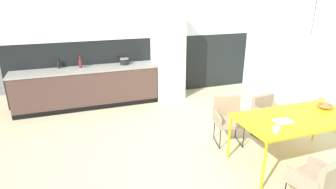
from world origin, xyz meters
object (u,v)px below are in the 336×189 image
armchair_head_of_table (267,111)px  mug_wide_latte (276,129)px  dining_table (297,120)px  armchair_far_side (228,115)px  cooking_pot (124,61)px  pendant_lamp_over_table_near (309,45)px  refrigerator_column (168,55)px  armchair_facing_counter (319,179)px  fruit_bowl (325,106)px  bottle_wine_green (59,64)px  mug_tall_blue (322,100)px  open_book (283,121)px  bottle_vinegar_dark (80,63)px

armchair_head_of_table → mug_wide_latte: mug_wide_latte is taller
dining_table → armchair_far_side: (-0.60, 0.92, -0.21)m
cooking_pot → dining_table: bearing=-61.9°
cooking_pot → pendant_lamp_over_table_near: size_ratio=0.18×
refrigerator_column → armchair_facing_counter: size_ratio=2.89×
dining_table → fruit_bowl: (0.65, 0.13, 0.09)m
dining_table → bottle_wine_green: size_ratio=7.82×
fruit_bowl → armchair_head_of_table: bearing=124.0°
mug_tall_blue → armchair_far_side: bearing=158.0°
armchair_facing_counter → open_book: (0.22, 0.91, 0.29)m
open_book → mug_wide_latte: 0.40m
mug_tall_blue → mug_wide_latte: bearing=-156.3°
cooking_pot → mug_tall_blue: bearing=-49.5°
armchair_far_side → cooking_pot: cooking_pot is taller
armchair_head_of_table → cooking_pot: size_ratio=3.55×
bottle_wine_green → mug_wide_latte: bearing=-55.6°
armchair_facing_counter → bottle_wine_green: size_ratio=3.14×
refrigerator_column → mug_wide_latte: refrigerator_column is taller
dining_table → armchair_head_of_table: size_ratio=2.43×
open_book → mug_wide_latte: (-0.32, -0.23, 0.04)m
refrigerator_column → bottle_wine_green: refrigerator_column is taller
armchair_head_of_table → fruit_bowl: bearing=117.1°
refrigerator_column → armchair_facing_counter: refrigerator_column is taller
armchair_far_side → mug_tall_blue: size_ratio=6.53×
armchair_far_side → armchair_head_of_table: armchair_far_side is taller
dining_table → armchair_facing_counter: 1.12m
armchair_head_of_table → bottle_vinegar_dark: (-3.01, 2.67, 0.50)m
armchair_head_of_table → pendant_lamp_over_table_near: bearing=72.3°
armchair_facing_counter → mug_wide_latte: bearing=85.9°
armchair_head_of_table → mug_wide_latte: (-0.78, -1.13, 0.30)m
armchair_far_side → armchair_facing_counter: 1.88m
pendant_lamp_over_table_near → armchair_far_side: bearing=123.4°
armchair_far_side → bottle_wine_green: bearing=-31.7°
armchair_head_of_table → mug_tall_blue: mug_tall_blue is taller
armchair_head_of_table → mug_wide_latte: bearing=48.5°
open_book → bottle_wine_green: bottle_wine_green is taller
armchair_facing_counter → fruit_bowl: 1.63m
open_book → cooking_pot: bearing=113.9°
refrigerator_column → cooking_pot: refrigerator_column is taller
armchair_far_side → fruit_bowl: 1.51m
bottle_vinegar_dark → fruit_bowl: bearing=-44.2°
armchair_head_of_table → pendant_lamp_over_table_near: pendant_lamp_over_table_near is taller
fruit_bowl → bottle_wine_green: 5.29m
mug_tall_blue → refrigerator_column: bearing=118.1°
armchair_facing_counter → pendant_lamp_over_table_near: size_ratio=0.63×
mug_tall_blue → pendant_lamp_over_table_near: bearing=-157.7°
armchair_head_of_table → mug_tall_blue: 0.88m
armchair_far_side → bottle_vinegar_dark: 3.48m
armchair_facing_counter → mug_tall_blue: bearing=31.8°
armchair_facing_counter → mug_wide_latte: size_ratio=6.00×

